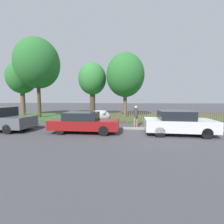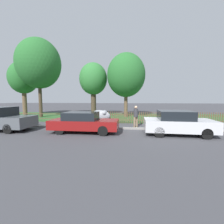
% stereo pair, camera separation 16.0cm
% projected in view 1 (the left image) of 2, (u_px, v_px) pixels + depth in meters
% --- Properties ---
extents(ground_plane, '(120.00, 120.00, 0.00)m').
position_uv_depth(ground_plane, '(151.00, 130.00, 10.01)').
color(ground_plane, '#424247').
extents(kerb_stone, '(43.52, 0.20, 0.12)m').
position_uv_depth(kerb_stone, '(151.00, 129.00, 10.10)').
color(kerb_stone, gray).
rests_on(kerb_stone, ground).
extents(grass_strip, '(43.52, 8.56, 0.01)m').
position_uv_depth(grass_strip, '(142.00, 117.00, 16.76)').
color(grass_strip, '#33602D').
rests_on(grass_strip, ground).
extents(park_fence, '(43.52, 0.05, 1.00)m').
position_uv_depth(park_fence, '(146.00, 118.00, 12.48)').
color(park_fence, brown).
rests_on(park_fence, ground).
extents(parked_car_black_saloon, '(4.13, 1.65, 1.26)m').
position_uv_depth(parked_car_black_saloon, '(84.00, 122.00, 9.19)').
color(parked_car_black_saloon, maroon).
rests_on(parked_car_black_saloon, ground).
extents(parked_car_navy_estate, '(3.87, 2.00, 1.39)m').
position_uv_depth(parked_car_navy_estate, '(178.00, 123.00, 8.71)').
color(parked_car_navy_estate, silver).
rests_on(parked_car_navy_estate, ground).
extents(covered_motorcycle, '(1.92, 0.78, 1.16)m').
position_uv_depth(covered_motorcycle, '(100.00, 116.00, 12.05)').
color(covered_motorcycle, black).
rests_on(covered_motorcycle, ground).
extents(tree_nearest_kerb, '(3.50, 3.50, 6.76)m').
position_uv_depth(tree_nearest_kerb, '(22.00, 78.00, 18.62)').
color(tree_nearest_kerb, brown).
rests_on(tree_nearest_kerb, ground).
extents(tree_behind_motorcycle, '(4.75, 4.75, 8.68)m').
position_uv_depth(tree_behind_motorcycle, '(38.00, 64.00, 16.41)').
color(tree_behind_motorcycle, '#473828').
rests_on(tree_behind_motorcycle, ground).
extents(tree_mid_park, '(3.39, 3.39, 6.47)m').
position_uv_depth(tree_mid_park, '(92.00, 79.00, 18.34)').
color(tree_mid_park, '#473828').
rests_on(tree_mid_park, ground).
extents(tree_far_left, '(4.28, 4.28, 7.18)m').
position_uv_depth(tree_far_left, '(125.00, 75.00, 16.89)').
color(tree_far_left, brown).
rests_on(tree_far_left, ground).
extents(pedestrian_near_fence, '(0.44, 0.44, 1.57)m').
position_uv_depth(pedestrian_near_fence, '(136.00, 115.00, 10.91)').
color(pedestrian_near_fence, '#7F6B51').
rests_on(pedestrian_near_fence, ground).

